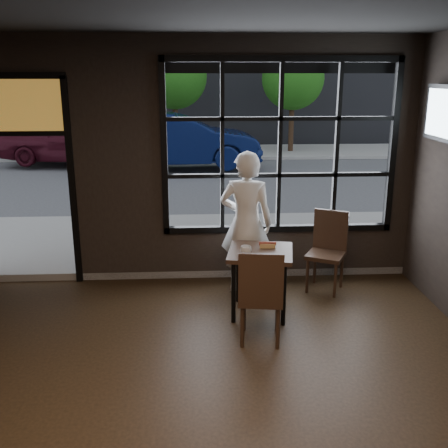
{
  "coord_description": "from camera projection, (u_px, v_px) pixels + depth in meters",
  "views": [
    {
      "loc": [
        0.1,
        -3.26,
        2.74
      ],
      "look_at": [
        0.4,
        2.2,
        1.15
      ],
      "focal_mm": 42.0,
      "sensor_mm": 36.0,
      "label": 1
    }
  ],
  "objects": [
    {
      "name": "window_frame",
      "position": [
        280.0,
        147.0,
        6.81
      ],
      "size": [
        3.06,
        0.12,
        2.28
      ],
      "primitive_type": "cube",
      "color": "black",
      "rests_on": "ground"
    },
    {
      "name": "stained_transom",
      "position": [
        17.0,
        105.0,
        6.48
      ],
      "size": [
        1.2,
        0.06,
        0.7
      ],
      "primitive_type": "cube",
      "color": "orange",
      "rests_on": "ground"
    },
    {
      "name": "street_asphalt",
      "position": [
        193.0,
        128.0,
        26.9
      ],
      "size": [
        60.0,
        41.0,
        0.04
      ],
      "primitive_type": "cube",
      "color": "#545456",
      "rests_on": "ground"
    },
    {
      "name": "cafe_table",
      "position": [
        260.0,
        282.0,
        6.1
      ],
      "size": [
        0.84,
        0.84,
        0.78
      ],
      "primitive_type": "cube",
      "rotation": [
        0.0,
        0.0,
        -0.18
      ],
      "color": "#2F1E14",
      "rests_on": "floor"
    },
    {
      "name": "chair_near",
      "position": [
        261.0,
        294.0,
        5.44
      ],
      "size": [
        0.51,
        0.51,
        1.04
      ],
      "primitive_type": "cube",
      "rotation": [
        0.0,
        0.0,
        3.0
      ],
      "color": "#2F1E14",
      "rests_on": "floor"
    },
    {
      "name": "chair_window",
      "position": [
        326.0,
        253.0,
        6.71
      ],
      "size": [
        0.6,
        0.6,
        1.03
      ],
      "primitive_type": "cube",
      "rotation": [
        0.0,
        0.0,
        -0.49
      ],
      "color": "#2F1E14",
      "rests_on": "floor"
    },
    {
      "name": "man",
      "position": [
        246.0,
        223.0,
        6.58
      ],
      "size": [
        0.75,
        0.58,
        1.83
      ],
      "primitive_type": "imported",
      "rotation": [
        0.0,
        0.0,
        2.91
      ],
      "color": "silver",
      "rests_on": "floor"
    },
    {
      "name": "hotdog",
      "position": [
        267.0,
        245.0,
        6.08
      ],
      "size": [
        0.2,
        0.09,
        0.06
      ],
      "primitive_type": null,
      "rotation": [
        0.0,
        0.0,
        -0.04
      ],
      "color": "tan",
      "rests_on": "cafe_table"
    },
    {
      "name": "cup",
      "position": [
        246.0,
        250.0,
        5.85
      ],
      "size": [
        0.14,
        0.14,
        0.1
      ],
      "primitive_type": "imported",
      "rotation": [
        0.0,
        0.0,
        -0.1
      ],
      "color": "silver",
      "rests_on": "cafe_table"
    },
    {
      "name": "navy_car",
      "position": [
        178.0,
        141.0,
        14.86
      ],
      "size": [
        4.7,
        1.89,
        1.52
      ],
      "primitive_type": "imported",
      "rotation": [
        0.0,
        0.0,
        1.63
      ],
      "color": "#071137",
      "rests_on": "street_asphalt"
    },
    {
      "name": "maroon_car",
      "position": [
        72.0,
        139.0,
        15.6
      ],
      "size": [
        4.38,
        2.29,
        1.42
      ],
      "primitive_type": "imported",
      "rotation": [
        0.0,
        0.0,
        1.42
      ],
      "color": "#3A0B16",
      "rests_on": "street_asphalt"
    },
    {
      "name": "tree_left",
      "position": [
        174.0,
        77.0,
        17.37
      ],
      "size": [
        2.16,
        2.16,
        3.68
      ],
      "color": "#332114",
      "rests_on": "street_asphalt"
    },
    {
      "name": "tree_right",
      "position": [
        293.0,
        79.0,
        17.6
      ],
      "size": [
        2.1,
        2.1,
        3.58
      ],
      "color": "#332114",
      "rests_on": "street_asphalt"
    }
  ]
}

